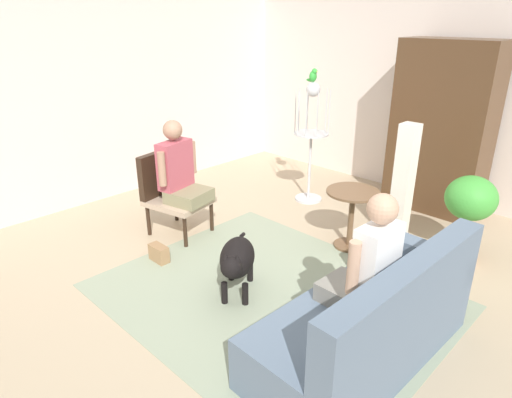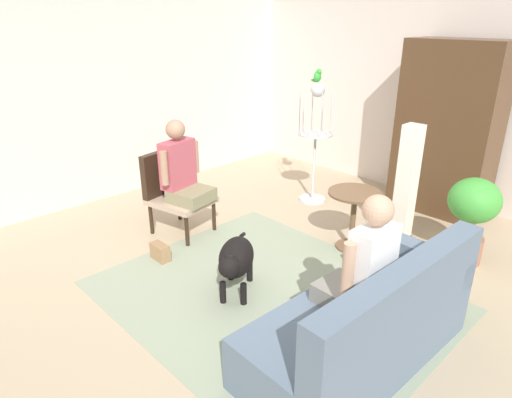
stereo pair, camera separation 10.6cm
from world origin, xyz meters
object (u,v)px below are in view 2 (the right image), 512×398
at_px(couch, 367,324).
at_px(dog, 236,259).
at_px(bird_cage_stand, 315,137).
at_px(armoire_cabinet, 447,130).
at_px(potted_plant, 472,211).
at_px(handbag, 160,252).
at_px(round_end_table, 354,211).
at_px(person_on_armchair, 182,170).
at_px(person_on_couch, 364,267).
at_px(column_lamp, 406,186).
at_px(parrot, 318,76).
at_px(armchair, 172,188).

xyz_separation_m(couch, dog, (-1.27, -0.11, 0.04)).
xyz_separation_m(bird_cage_stand, armoire_cabinet, (1.29, 0.92, 0.16)).
relative_size(potted_plant, handbag, 3.97).
relative_size(round_end_table, potted_plant, 0.73).
relative_size(person_on_armchair, dog, 1.27).
xyz_separation_m(person_on_couch, person_on_armchair, (-2.54, 0.32, 0.00)).
xyz_separation_m(person_on_couch, round_end_table, (-1.00, 1.38, -0.33)).
xyz_separation_m(person_on_armchair, column_lamp, (1.81, 1.61, -0.12)).
bearing_deg(couch, person_on_armchair, 173.58).
height_order(round_end_table, dog, round_end_table).
height_order(person_on_couch, armoire_cabinet, armoire_cabinet).
height_order(round_end_table, parrot, parrot).
relative_size(armoire_cabinet, handbag, 9.31).
relative_size(person_on_couch, handbag, 3.98).
distance_m(person_on_armchair, round_end_table, 1.90).
relative_size(bird_cage_stand, armoire_cabinet, 0.75).
bearing_deg(person_on_couch, dog, -176.16).
relative_size(round_end_table, parrot, 3.82).
xyz_separation_m(round_end_table, armoire_cabinet, (0.15, 1.67, 0.61)).
bearing_deg(armoire_cabinet, person_on_armchair, -121.69).
xyz_separation_m(person_on_couch, handbag, (-2.21, -0.24, -0.68)).
bearing_deg(armoire_cabinet, person_on_couch, -74.34).
relative_size(dog, potted_plant, 0.79).
distance_m(armchair, armoire_cabinet, 3.37).
bearing_deg(person_on_couch, armchair, 174.07).
bearing_deg(person_on_couch, person_on_armchair, 172.88).
height_order(person_on_armchair, handbag, person_on_armchair).
xyz_separation_m(couch, armchair, (-2.76, 0.26, 0.20)).
xyz_separation_m(column_lamp, armoire_cabinet, (-0.12, 1.12, 0.40)).
relative_size(armchair, potted_plant, 1.04).
bearing_deg(round_end_table, person_on_armchair, -145.49).
height_order(person_on_couch, dog, person_on_couch).
xyz_separation_m(couch, handbag, (-2.26, -0.27, -0.22)).
bearing_deg(handbag, couch, 6.69).
height_order(round_end_table, column_lamp, column_lamp).
relative_size(person_on_armchair, potted_plant, 1.00).
relative_size(round_end_table, column_lamp, 0.50).
xyz_separation_m(person_on_armchair, dog, (1.32, -0.40, -0.41)).
distance_m(armchair, parrot, 2.23).
distance_m(bird_cage_stand, parrot, 0.76).
bearing_deg(parrot, round_end_table, -32.92).
bearing_deg(armoire_cabinet, armchair, -123.82).
distance_m(armchair, round_end_table, 2.03).
relative_size(person_on_couch, potted_plant, 1.00).
height_order(armchair, round_end_table, armchair).
xyz_separation_m(dog, column_lamp, (0.49, 2.01, 0.29)).
xyz_separation_m(dog, bird_cage_stand, (-0.93, 2.21, 0.52)).
bearing_deg(armchair, dog, -13.71).
xyz_separation_m(bird_cage_stand, potted_plant, (2.11, -0.15, -0.32)).
relative_size(person_on_armchair, column_lamp, 0.68).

